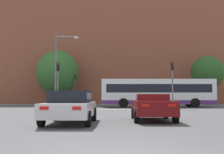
{
  "coord_description": "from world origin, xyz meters",
  "views": [
    {
      "loc": [
        -0.09,
        -5.87,
        1.2
      ],
      "look_at": [
        0.03,
        26.5,
        3.42
      ],
      "focal_mm": 45.0,
      "sensor_mm": 36.0,
      "label": 1
    }
  ],
  "objects_px": {
    "street_lamp_junction": "(59,63)",
    "traffic_light_far_left": "(74,85)",
    "bus_crossing_lead": "(156,92)",
    "traffic_light_near_right": "(171,77)",
    "pedestrian_waiting": "(123,98)",
    "car_saloon_left": "(69,107)",
    "traffic_light_near_left": "(57,78)",
    "car_roadster_right": "(151,107)"
  },
  "relations": [
    {
      "from": "car_roadster_right",
      "to": "bus_crossing_lead",
      "type": "xyz_separation_m",
      "value": [
        2.97,
        16.77,
        0.95
      ]
    },
    {
      "from": "car_roadster_right",
      "to": "pedestrian_waiting",
      "type": "relative_size",
      "value": 2.71
    },
    {
      "from": "car_saloon_left",
      "to": "car_roadster_right",
      "type": "height_order",
      "value": "car_saloon_left"
    },
    {
      "from": "traffic_light_near_left",
      "to": "car_saloon_left",
      "type": "bearing_deg",
      "value": -76.74
    },
    {
      "from": "car_roadster_right",
      "to": "pedestrian_waiting",
      "type": "distance_m",
      "value": 25.76
    },
    {
      "from": "street_lamp_junction",
      "to": "traffic_light_far_left",
      "type": "bearing_deg",
      "value": 88.34
    },
    {
      "from": "car_saloon_left",
      "to": "traffic_light_near_left",
      "type": "height_order",
      "value": "traffic_light_near_left"
    },
    {
      "from": "car_saloon_left",
      "to": "traffic_light_near_left",
      "type": "bearing_deg",
      "value": 104.34
    },
    {
      "from": "bus_crossing_lead",
      "to": "traffic_light_near_right",
      "type": "bearing_deg",
      "value": -169.0
    },
    {
      "from": "traffic_light_near_right",
      "to": "street_lamp_junction",
      "type": "height_order",
      "value": "street_lamp_junction"
    },
    {
      "from": "traffic_light_near_left",
      "to": "pedestrian_waiting",
      "type": "bearing_deg",
      "value": 63.21
    },
    {
      "from": "car_saloon_left",
      "to": "street_lamp_junction",
      "type": "relative_size",
      "value": 0.57
    },
    {
      "from": "pedestrian_waiting",
      "to": "bus_crossing_lead",
      "type": "bearing_deg",
      "value": 31.37
    },
    {
      "from": "traffic_light_near_right",
      "to": "traffic_light_near_left",
      "type": "distance_m",
      "value": 10.9
    },
    {
      "from": "car_saloon_left",
      "to": "pedestrian_waiting",
      "type": "distance_m",
      "value": 27.59
    },
    {
      "from": "car_roadster_right",
      "to": "traffic_light_near_right",
      "type": "relative_size",
      "value": 0.99
    },
    {
      "from": "traffic_light_far_left",
      "to": "car_roadster_right",
      "type": "bearing_deg",
      "value": -74.09
    },
    {
      "from": "bus_crossing_lead",
      "to": "traffic_light_near_left",
      "type": "relative_size",
      "value": 2.8
    },
    {
      "from": "traffic_light_far_left",
      "to": "bus_crossing_lead",
      "type": "bearing_deg",
      "value": -40.73
    },
    {
      "from": "traffic_light_near_right",
      "to": "traffic_light_far_left",
      "type": "bearing_deg",
      "value": 130.54
    },
    {
      "from": "car_roadster_right",
      "to": "pedestrian_waiting",
      "type": "bearing_deg",
      "value": 92.21
    },
    {
      "from": "car_saloon_left",
      "to": "traffic_light_near_left",
      "type": "relative_size",
      "value": 1.02
    },
    {
      "from": "traffic_light_far_left",
      "to": "street_lamp_junction",
      "type": "relative_size",
      "value": 0.55
    },
    {
      "from": "car_roadster_right",
      "to": "traffic_light_far_left",
      "type": "bearing_deg",
      "value": 107.42
    },
    {
      "from": "bus_crossing_lead",
      "to": "pedestrian_waiting",
      "type": "xyz_separation_m",
      "value": [
        -3.29,
        8.99,
        -0.68
      ]
    },
    {
      "from": "traffic_light_near_left",
      "to": "traffic_light_far_left",
      "type": "relative_size",
      "value": 1.03
    },
    {
      "from": "traffic_light_near_right",
      "to": "car_roadster_right",
      "type": "bearing_deg",
      "value": -106.55
    },
    {
      "from": "car_saloon_left",
      "to": "pedestrian_waiting",
      "type": "height_order",
      "value": "pedestrian_waiting"
    },
    {
      "from": "car_saloon_left",
      "to": "street_lamp_junction",
      "type": "distance_m",
      "value": 18.11
    },
    {
      "from": "car_roadster_right",
      "to": "traffic_light_near_left",
      "type": "xyz_separation_m",
      "value": [
        -7.12,
        12.28,
        2.24
      ]
    },
    {
      "from": "traffic_light_near_right",
      "to": "traffic_light_far_left",
      "type": "xyz_separation_m",
      "value": [
        -11.07,
        12.94,
        -0.14
      ]
    },
    {
      "from": "car_saloon_left",
      "to": "street_lamp_junction",
      "type": "bearing_deg",
      "value": 103.29
    },
    {
      "from": "bus_crossing_lead",
      "to": "car_saloon_left",
      "type": "bearing_deg",
      "value": 159.62
    },
    {
      "from": "street_lamp_junction",
      "to": "car_roadster_right",
      "type": "bearing_deg",
      "value": -64.15
    },
    {
      "from": "traffic_light_far_left",
      "to": "street_lamp_junction",
      "type": "bearing_deg",
      "value": -91.66
    },
    {
      "from": "car_roadster_right",
      "to": "traffic_light_near_left",
      "type": "bearing_deg",
      "value": 121.63
    },
    {
      "from": "bus_crossing_lead",
      "to": "pedestrian_waiting",
      "type": "relative_size",
      "value": 7.49
    },
    {
      "from": "traffic_light_near_left",
      "to": "traffic_light_near_right",
      "type": "bearing_deg",
      "value": 2.12
    },
    {
      "from": "car_roadster_right",
      "to": "bus_crossing_lead",
      "type": "height_order",
      "value": "bus_crossing_lead"
    },
    {
      "from": "car_roadster_right",
      "to": "pedestrian_waiting",
      "type": "height_order",
      "value": "pedestrian_waiting"
    },
    {
      "from": "traffic_light_near_left",
      "to": "traffic_light_far_left",
      "type": "bearing_deg",
      "value": 90.77
    },
    {
      "from": "traffic_light_near_left",
      "to": "street_lamp_junction",
      "type": "distance_m",
      "value": 3.86
    }
  ]
}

